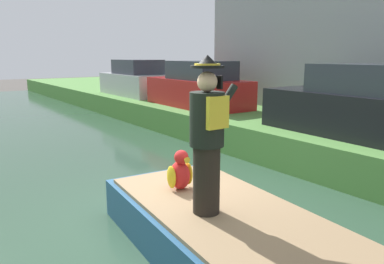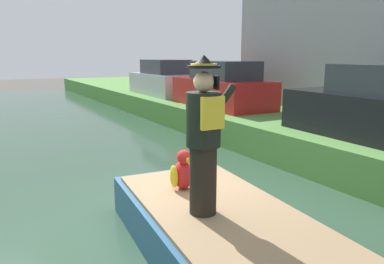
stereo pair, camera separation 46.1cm
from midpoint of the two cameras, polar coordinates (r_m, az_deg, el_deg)
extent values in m
plane|color=#4C4742|center=(5.83, -0.34, -14.19)|extent=(80.00, 80.00, 0.00)
cube|color=#33513D|center=(5.80, -0.34, -13.75)|extent=(6.31, 48.00, 0.10)
cube|color=#23517A|center=(4.60, 8.89, -16.52)|extent=(2.19, 4.35, 0.56)
cube|color=#997A56|center=(4.47, 9.01, -13.07)|extent=(2.01, 4.00, 0.05)
cylinder|color=black|center=(4.35, 4.78, -7.46)|extent=(0.32, 0.32, 0.82)
cylinder|color=black|center=(4.17, 4.95, 1.92)|extent=(0.40, 0.40, 0.62)
cube|color=gold|center=(4.00, 6.53, 2.92)|extent=(0.28, 0.06, 0.36)
sphere|color=#DBA884|center=(4.12, 5.05, 7.75)|extent=(0.23, 0.23, 0.23)
cylinder|color=black|center=(4.11, 5.09, 10.04)|extent=(0.38, 0.38, 0.03)
cone|color=black|center=(4.11, 5.11, 11.02)|extent=(0.26, 0.26, 0.12)
cylinder|color=gold|center=(4.11, 5.10, 10.39)|extent=(0.29, 0.29, 0.02)
cylinder|color=black|center=(4.24, 7.74, 4.48)|extent=(0.38, 0.09, 0.43)
cube|color=black|center=(4.15, 7.01, 7.60)|extent=(0.03, 0.08, 0.15)
ellipsoid|color=red|center=(5.18, 1.12, -6.70)|extent=(0.26, 0.32, 0.40)
sphere|color=red|center=(5.07, 1.37, -3.93)|extent=(0.20, 0.20, 0.20)
cone|color=yellow|center=(4.99, 1.96, -4.31)|extent=(0.09, 0.09, 0.09)
ellipsoid|color=yellow|center=(5.11, -0.23, -6.95)|extent=(0.08, 0.20, 0.32)
ellipsoid|color=yellow|center=(5.25, 2.44, -6.46)|extent=(0.08, 0.20, 0.32)
cube|color=black|center=(8.48, 28.75, 2.04)|extent=(1.85, 4.06, 0.90)
cube|color=red|center=(12.42, 5.59, 6.08)|extent=(1.83, 4.05, 0.90)
cube|color=#2D333D|center=(12.21, 6.21, 9.50)|extent=(1.51, 2.24, 0.60)
cube|color=#B7B7BC|center=(16.23, -3.65, 7.44)|extent=(1.77, 4.03, 0.90)
cube|color=#2D333D|center=(16.01, -3.36, 10.07)|extent=(1.48, 2.22, 0.60)
camera|label=1|loc=(0.23, -87.14, 0.60)|focal=34.38mm
camera|label=2|loc=(0.23, 92.86, -0.60)|focal=34.38mm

